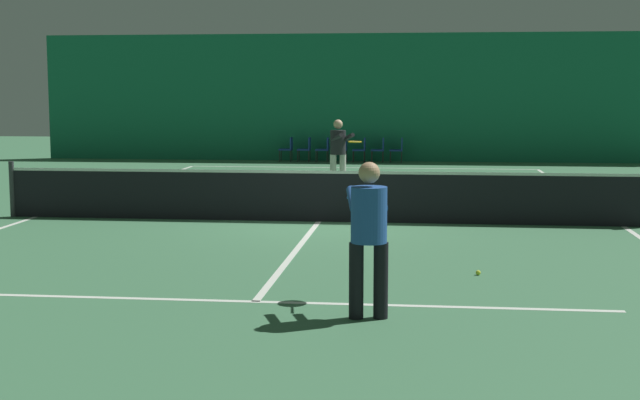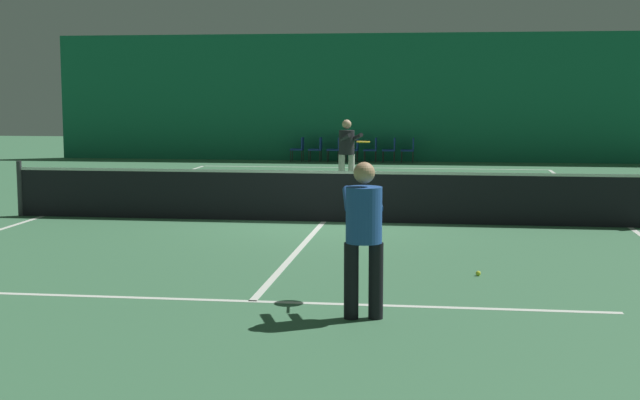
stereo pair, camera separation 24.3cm
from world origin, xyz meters
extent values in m
plane|color=#3D704C|center=(0.00, 0.00, 0.00)|extent=(60.00, 60.00, 0.00)
cube|color=#196B4C|center=(0.00, 14.78, 2.20)|extent=(23.00, 0.12, 4.41)
cube|color=silver|center=(0.00, 11.90, 0.00)|extent=(11.00, 0.10, 0.00)
cube|color=silver|center=(0.00, 6.40, 0.00)|extent=(8.25, 0.10, 0.00)
cube|color=silver|center=(0.00, -6.40, 0.00)|extent=(8.25, 0.10, 0.00)
cube|color=silver|center=(-5.50, 0.00, 0.00)|extent=(0.10, 23.80, 0.00)
cube|color=silver|center=(5.50, 0.00, 0.00)|extent=(0.10, 23.80, 0.00)
cube|color=silver|center=(0.00, 0.00, 0.00)|extent=(0.10, 12.80, 0.00)
cube|color=black|center=(0.00, 0.00, 0.47)|extent=(11.90, 0.02, 0.95)
cube|color=white|center=(0.00, 0.00, 0.92)|extent=(11.90, 0.02, 0.05)
cylinder|color=#333338|center=(-5.95, 0.00, 0.53)|extent=(0.10, 0.10, 1.07)
cylinder|color=black|center=(1.21, -7.03, 0.41)|extent=(0.18, 0.18, 0.82)
cylinder|color=black|center=(1.46, -6.99, 0.41)|extent=(0.18, 0.18, 0.82)
cylinder|color=#234C99|center=(1.33, -7.01, 1.11)|extent=(0.44, 0.44, 0.59)
sphere|color=tan|center=(1.33, -7.01, 1.56)|extent=(0.23, 0.23, 0.23)
cylinder|color=#234C99|center=(1.14, -6.76, 1.25)|extent=(0.18, 0.57, 0.24)
cylinder|color=#234C99|center=(1.45, -6.72, 1.25)|extent=(0.18, 0.57, 0.24)
cylinder|color=black|center=(1.23, -6.32, 1.18)|extent=(0.07, 0.31, 0.03)
torus|color=#1951B2|center=(1.18, -6.02, 1.18)|extent=(0.38, 0.38, 0.03)
cylinder|color=silver|center=(1.18, -6.02, 1.18)|extent=(0.32, 0.32, 0.00)
cylinder|color=beige|center=(-0.08, 6.05, 0.42)|extent=(0.22, 0.22, 0.84)
cylinder|color=beige|center=(-0.31, 5.92, 0.42)|extent=(0.22, 0.22, 0.84)
cylinder|color=#232328|center=(-0.20, 5.98, 1.14)|extent=(0.53, 0.53, 0.61)
sphere|color=#DBAD89|center=(-0.20, 5.98, 1.59)|extent=(0.23, 0.23, 0.23)
cylinder|color=#232328|center=(0.07, 5.82, 1.28)|extent=(0.37, 0.55, 0.24)
cylinder|color=#232328|center=(-0.20, 5.67, 1.28)|extent=(0.37, 0.55, 0.24)
cylinder|color=black|center=(0.14, 5.37, 1.20)|extent=(0.17, 0.28, 0.03)
torus|color=gold|center=(0.29, 5.10, 1.20)|extent=(0.45, 0.45, 0.03)
cylinder|color=silver|center=(0.29, 5.10, 1.20)|extent=(0.38, 0.38, 0.00)
cylinder|color=#2D2D2D|center=(-2.98, 14.42, 0.20)|extent=(0.03, 0.03, 0.39)
cylinder|color=#2D2D2D|center=(-2.98, 14.04, 0.20)|extent=(0.03, 0.03, 0.39)
cylinder|color=#2D2D2D|center=(-2.60, 14.42, 0.20)|extent=(0.03, 0.03, 0.39)
cylinder|color=#2D2D2D|center=(-2.60, 14.04, 0.20)|extent=(0.03, 0.03, 0.39)
cube|color=navy|center=(-2.79, 14.23, 0.41)|extent=(0.44, 0.44, 0.05)
cube|color=navy|center=(-2.59, 14.23, 0.64)|extent=(0.04, 0.44, 0.40)
cylinder|color=#2D2D2D|center=(-2.34, 14.42, 0.20)|extent=(0.03, 0.03, 0.39)
cylinder|color=#2D2D2D|center=(-2.34, 14.04, 0.20)|extent=(0.03, 0.03, 0.39)
cylinder|color=#2D2D2D|center=(-1.96, 14.42, 0.20)|extent=(0.03, 0.03, 0.39)
cylinder|color=#2D2D2D|center=(-1.96, 14.04, 0.20)|extent=(0.03, 0.03, 0.39)
cube|color=navy|center=(-2.15, 14.23, 0.41)|extent=(0.44, 0.44, 0.05)
cube|color=navy|center=(-1.95, 14.23, 0.64)|extent=(0.04, 0.44, 0.40)
cylinder|color=#2D2D2D|center=(-1.70, 14.42, 0.20)|extent=(0.03, 0.03, 0.39)
cylinder|color=#2D2D2D|center=(-1.70, 14.04, 0.20)|extent=(0.03, 0.03, 0.39)
cylinder|color=#2D2D2D|center=(-1.32, 14.42, 0.20)|extent=(0.03, 0.03, 0.39)
cylinder|color=#2D2D2D|center=(-1.32, 14.04, 0.20)|extent=(0.03, 0.03, 0.39)
cube|color=navy|center=(-1.51, 14.23, 0.41)|extent=(0.44, 0.44, 0.05)
cube|color=navy|center=(-1.31, 14.23, 0.64)|extent=(0.04, 0.44, 0.40)
cylinder|color=#2D2D2D|center=(-1.07, 14.42, 0.20)|extent=(0.03, 0.03, 0.39)
cylinder|color=#2D2D2D|center=(-1.07, 14.04, 0.20)|extent=(0.03, 0.03, 0.39)
cylinder|color=#2D2D2D|center=(-0.69, 14.42, 0.20)|extent=(0.03, 0.03, 0.39)
cylinder|color=#2D2D2D|center=(-0.69, 14.04, 0.20)|extent=(0.03, 0.03, 0.39)
cube|color=navy|center=(-0.88, 14.23, 0.41)|extent=(0.44, 0.44, 0.05)
cube|color=navy|center=(-0.68, 14.23, 0.64)|extent=(0.04, 0.44, 0.40)
cylinder|color=#2D2D2D|center=(-0.43, 14.42, 0.20)|extent=(0.03, 0.03, 0.39)
cylinder|color=#2D2D2D|center=(-0.43, 14.04, 0.20)|extent=(0.03, 0.03, 0.39)
cylinder|color=#2D2D2D|center=(-0.05, 14.42, 0.20)|extent=(0.03, 0.03, 0.39)
cylinder|color=#2D2D2D|center=(-0.05, 14.04, 0.20)|extent=(0.03, 0.03, 0.39)
cube|color=navy|center=(-0.24, 14.23, 0.41)|extent=(0.44, 0.44, 0.05)
cube|color=navy|center=(-0.04, 14.23, 0.64)|extent=(0.04, 0.44, 0.40)
cylinder|color=#2D2D2D|center=(0.20, 14.42, 0.20)|extent=(0.03, 0.03, 0.39)
cylinder|color=#2D2D2D|center=(0.20, 14.04, 0.20)|extent=(0.03, 0.03, 0.39)
cylinder|color=#2D2D2D|center=(0.58, 14.42, 0.20)|extent=(0.03, 0.03, 0.39)
cylinder|color=#2D2D2D|center=(0.58, 14.04, 0.20)|extent=(0.03, 0.03, 0.39)
cube|color=navy|center=(0.39, 14.23, 0.41)|extent=(0.44, 0.44, 0.05)
cube|color=navy|center=(0.59, 14.23, 0.64)|extent=(0.04, 0.44, 0.40)
cylinder|color=#2D2D2D|center=(0.84, 14.42, 0.20)|extent=(0.03, 0.03, 0.39)
cylinder|color=#2D2D2D|center=(0.84, 14.04, 0.20)|extent=(0.03, 0.03, 0.39)
cylinder|color=#2D2D2D|center=(1.22, 14.42, 0.20)|extent=(0.03, 0.03, 0.39)
cylinder|color=#2D2D2D|center=(1.22, 14.04, 0.20)|extent=(0.03, 0.03, 0.39)
cube|color=navy|center=(1.03, 14.23, 0.41)|extent=(0.44, 0.44, 0.05)
cube|color=navy|center=(1.23, 14.23, 0.64)|extent=(0.04, 0.44, 0.40)
sphere|color=#D1DB33|center=(2.64, -4.60, 0.03)|extent=(0.07, 0.07, 0.07)
camera|label=1|loc=(1.87, -16.26, 2.40)|focal=50.00mm
camera|label=2|loc=(2.11, -16.23, 2.40)|focal=50.00mm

